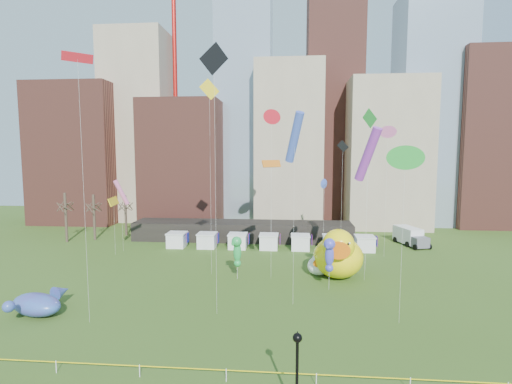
# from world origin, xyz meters

# --- Properties ---
(ground) EXTENTS (160.00, 160.00, 0.00)m
(ground) POSITION_xyz_m (0.00, 0.00, 0.00)
(ground) COLOR #39551A
(ground) RESTS_ON ground
(skyline) EXTENTS (101.00, 23.00, 68.00)m
(skyline) POSITION_xyz_m (2.25, 61.06, 21.44)
(skyline) COLOR brown
(skyline) RESTS_ON ground
(crane_left) EXTENTS (23.00, 1.00, 76.00)m
(crane_left) POSITION_xyz_m (-21.11, 64.00, 46.90)
(crane_left) COLOR red
(crane_left) RESTS_ON ground
(crane_right) EXTENTS (23.00, 1.00, 76.00)m
(crane_right) POSITION_xyz_m (30.89, 64.00, 46.90)
(crane_right) COLOR red
(crane_right) RESTS_ON ground
(pavilion) EXTENTS (38.00, 6.00, 3.20)m
(pavilion) POSITION_xyz_m (-4.00, 42.00, 1.60)
(pavilion) COLOR black
(pavilion) RESTS_ON ground
(vendor_tents) EXTENTS (33.24, 2.80, 2.40)m
(vendor_tents) POSITION_xyz_m (1.02, 36.00, 1.11)
(vendor_tents) COLOR white
(vendor_tents) RESTS_ON ground
(bare_trees) EXTENTS (8.44, 6.44, 8.50)m
(bare_trees) POSITION_xyz_m (-30.17, 40.54, 4.01)
(bare_trees) COLOR #382B21
(bare_trees) RESTS_ON ground
(caution_tape) EXTENTS (50.00, 0.06, 0.90)m
(caution_tape) POSITION_xyz_m (0.00, 0.00, 0.68)
(caution_tape) COLOR white
(caution_tape) RESTS_ON ground
(big_duck) EXTENTS (6.95, 8.73, 6.42)m
(big_duck) POSITION_xyz_m (10.18, 22.41, 2.95)
(big_duck) COLOR yellow
(big_duck) RESTS_ON ground
(small_duck) EXTENTS (3.06, 3.90, 2.90)m
(small_duck) POSITION_xyz_m (7.86, 23.28, 1.33)
(small_duck) COLOR white
(small_duck) RESTS_ON ground
(seahorse_green) EXTENTS (1.60, 1.81, 5.29)m
(seahorse_green) POSITION_xyz_m (-2.06, 20.95, 3.74)
(seahorse_green) COLOR silver
(seahorse_green) RESTS_ON ground
(seahorse_purple) EXTENTS (1.59, 1.82, 5.89)m
(seahorse_purple) POSITION_xyz_m (8.68, 18.21, 4.30)
(seahorse_purple) COLOR silver
(seahorse_purple) RESTS_ON ground
(whale_inflatable) EXTENTS (5.96, 6.83, 2.37)m
(whale_inflatable) POSITION_xyz_m (-19.53, 9.17, 1.08)
(whale_inflatable) COLOR #483188
(whale_inflatable) RESTS_ON ground
(lamppost) EXTENTS (0.55, 0.55, 5.26)m
(lamppost) POSITION_xyz_m (4.64, -3.20, 3.22)
(lamppost) COLOR black
(lamppost) RESTS_ON footpath
(box_truck) EXTENTS (4.39, 7.23, 2.89)m
(box_truck) POSITION_xyz_m (24.26, 40.66, 1.49)
(box_truck) COLOR white
(box_truck) RESTS_ON ground
(kite_0) EXTENTS (2.11, 1.97, 23.71)m
(kite_0) POSITION_xyz_m (-13.79, 7.87, 23.03)
(kite_0) COLOR silver
(kite_0) RESTS_ON ground
(kite_1) EXTENTS (2.24, 2.04, 11.21)m
(kite_1) POSITION_xyz_m (-21.71, 32.92, 9.20)
(kite_1) COLOR silver
(kite_1) RESTS_ON ground
(kite_2) EXTENTS (2.28, 2.00, 25.16)m
(kite_2) POSITION_xyz_m (-2.65, 10.67, 23.15)
(kite_2) COLOR silver
(kite_2) RESTS_ON ground
(kite_3) EXTENTS (1.41, 2.21, 20.96)m
(kite_3) POSITION_xyz_m (14.23, 26.26, 19.19)
(kite_3) COLOR silver
(kite_3) RESTS_ON ground
(kite_4) EXTENTS (1.12, 3.94, 8.71)m
(kite_4) POSITION_xyz_m (-21.88, 30.56, 8.10)
(kite_4) COLOR silver
(kite_4) RESTS_ON ground
(kite_5) EXTENTS (2.07, 2.99, 19.29)m
(kite_5) POSITION_xyz_m (4.61, 13.67, 16.80)
(kite_5) COLOR silver
(kite_5) RESTS_ON ground
(kite_6) EXTENTS (2.27, 2.27, 14.45)m
(kite_6) POSITION_xyz_m (2.01, 21.57, 13.94)
(kite_6) COLOR silver
(kite_6) RESTS_ON ground
(kite_7) EXTENTS (3.04, 3.76, 18.34)m
(kite_7) POSITION_xyz_m (13.30, 21.97, 15.11)
(kite_7) COLOR silver
(kite_7) RESTS_ON ground
(kite_8) EXTENTS (1.80, 1.69, 21.60)m
(kite_8) POSITION_xyz_m (1.49, 32.57, 20.46)
(kite_8) COLOR silver
(kite_8) RESTS_ON ground
(kite_9) EXTENTS (1.52, 1.21, 19.14)m
(kite_9) POSITION_xyz_m (18.18, 32.71, 18.21)
(kite_9) COLOR silver
(kite_9) RESTS_ON ground
(kite_10) EXTENTS (1.48, 0.48, 16.92)m
(kite_10) POSITION_xyz_m (10.93, 25.98, 15.29)
(kite_10) COLOR silver
(kite_10) RESTS_ON ground
(kite_11) EXTENTS (2.06, 1.00, 15.95)m
(kite_11) POSITION_xyz_m (14.11, 10.15, 14.87)
(kite_11) COLOR silver
(kite_11) RESTS_ON ground
(kite_12) EXTENTS (2.24, 1.26, 24.19)m
(kite_12) POSITION_xyz_m (-5.54, 22.47, 22.25)
(kite_12) COLOR silver
(kite_12) RESTS_ON ground
(kite_13) EXTENTS (0.77, 1.16, 11.98)m
(kite_13) POSITION_xyz_m (8.64, 25.55, 11.29)
(kite_13) COLOR silver
(kite_13) RESTS_ON ground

